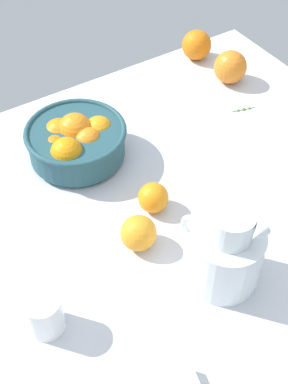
# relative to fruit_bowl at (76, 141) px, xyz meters

# --- Properties ---
(ground_plane) EXTENTS (1.21, 1.02, 0.03)m
(ground_plane) POSITION_rel_fruit_bowl_xyz_m (0.06, -0.26, -0.07)
(ground_plane) COLOR silver
(fruit_bowl) EXTENTS (0.23, 0.23, 0.11)m
(fruit_bowl) POSITION_rel_fruit_bowl_xyz_m (0.00, 0.00, 0.00)
(fruit_bowl) COLOR #234C56
(fruit_bowl) RESTS_ON ground_plane
(juice_pitcher) EXTENTS (0.13, 0.17, 0.19)m
(juice_pitcher) POSITION_rel_fruit_bowl_xyz_m (0.08, -0.44, 0.01)
(juice_pitcher) COLOR white
(juice_pitcher) RESTS_ON ground_plane
(juice_glass) EXTENTS (0.07, 0.07, 0.08)m
(juice_glass) POSITION_rel_fruit_bowl_xyz_m (-0.24, -0.36, -0.01)
(juice_glass) COLOR white
(juice_glass) RESTS_ON ground_plane
(loose_orange_1) EXTENTS (0.09, 0.09, 0.09)m
(loose_orange_1) POSITION_rel_fruit_bowl_xyz_m (0.49, 0.05, -0.01)
(loose_orange_1) COLOR orange
(loose_orange_1) RESTS_ON ground_plane
(loose_orange_2) EXTENTS (0.07, 0.07, 0.07)m
(loose_orange_2) POSITION_rel_fruit_bowl_xyz_m (-0.01, -0.29, -0.01)
(loose_orange_2) COLOR orange
(loose_orange_2) RESTS_ON ground_plane
(loose_orange_3) EXTENTS (0.08, 0.08, 0.08)m
(loose_orange_3) POSITION_rel_fruit_bowl_xyz_m (0.48, 0.19, -0.01)
(loose_orange_3) COLOR orange
(loose_orange_3) RESTS_ON ground_plane
(loose_orange_4) EXTENTS (0.06, 0.06, 0.06)m
(loose_orange_4) POSITION_rel_fruit_bowl_xyz_m (0.06, -0.22, -0.02)
(loose_orange_4) COLOR orange
(loose_orange_4) RESTS_ON ground_plane
(herb_sprig_0) EXTENTS (0.06, 0.02, 0.01)m
(herb_sprig_0) POSITION_rel_fruit_bowl_xyz_m (0.44, -0.07, -0.05)
(herb_sprig_0) COLOR #507A34
(herb_sprig_0) RESTS_ON ground_plane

